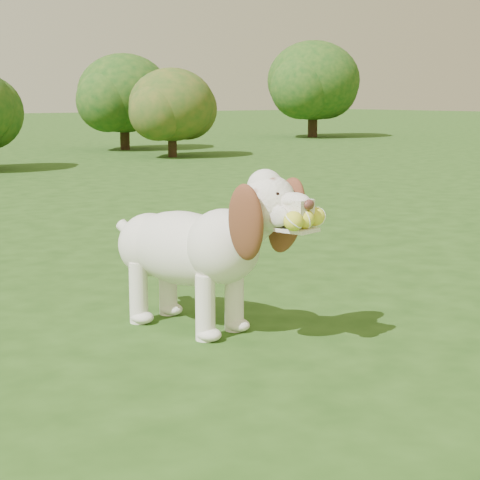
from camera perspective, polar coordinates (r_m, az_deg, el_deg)
ground at (r=3.77m, az=-3.38°, el=-4.18°), size 80.00×80.00×0.00m
dog at (r=3.19m, az=-2.86°, el=-0.23°), size 0.50×1.03×0.67m
shrub_h at (r=18.65m, az=5.24°, el=11.22°), size 2.10×2.10×2.18m
shrub_f at (r=14.36m, az=-8.27°, el=10.29°), size 1.61×1.61×1.67m
shrub_d at (r=12.52m, az=-4.87°, el=9.56°), size 1.32×1.32×1.37m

